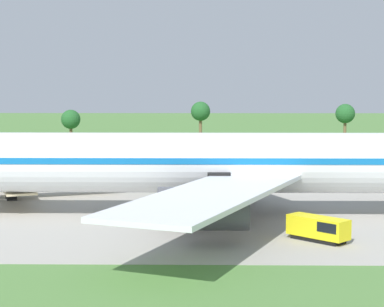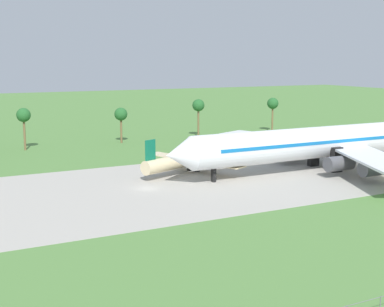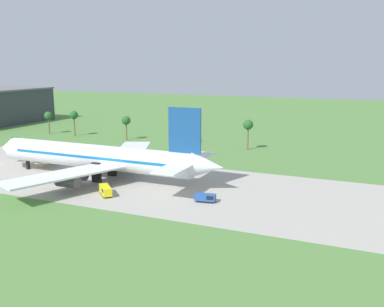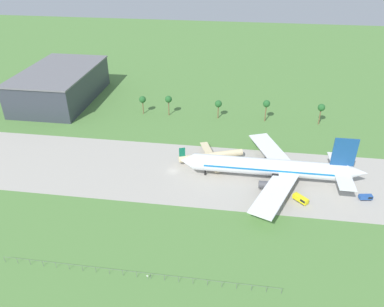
{
  "view_description": "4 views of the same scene",
  "coord_description": "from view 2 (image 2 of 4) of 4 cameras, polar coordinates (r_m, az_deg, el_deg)",
  "views": [
    {
      "loc": [
        38.67,
        -76.07,
        14.1
      ],
      "look_at": [
        37.42,
        -0.69,
        6.87
      ],
      "focal_mm": 65.0,
      "sensor_mm": 36.0,
      "label": 1
    },
    {
      "loc": [
        -35.38,
        -87.27,
        23.01
      ],
      "look_at": [
        8.66,
        -0.69,
        5.87
      ],
      "focal_mm": 50.0,
      "sensor_mm": 36.0,
      "label": 2
    },
    {
      "loc": [
        106.58,
        -94.37,
        30.69
      ],
      "look_at": [
        66.17,
        -0.69,
        9.15
      ],
      "focal_mm": 40.0,
      "sensor_mm": 36.0,
      "label": 3
    },
    {
      "loc": [
        25.82,
        -124.98,
        83.87
      ],
      "look_at": [
        7.1,
        5.0,
        6.0
      ],
      "focal_mm": 35.0,
      "sensor_mm": 36.0,
      "label": 4
    }
  ],
  "objects": [
    {
      "name": "regional_aircraft",
      "position": [
        111.06,
        0.13,
        -0.57
      ],
      "size": [
        26.66,
        24.29,
        7.99
      ],
      "color": "beige",
      "rests_on": "ground_plane"
    },
    {
      "name": "perimeter_fence",
      "position": [
        52.52,
        19.45,
        -14.83
      ],
      "size": [
        80.1,
        0.1,
        2.1
      ],
      "color": "slate",
      "rests_on": "ground_plane"
    },
    {
      "name": "jet_airliner",
      "position": [
        115.59,
        13.64,
        1.16
      ],
      "size": [
        70.96,
        60.72,
        20.3
      ],
      "color": "white",
      "rests_on": "ground_plane"
    },
    {
      "name": "ground_plane",
      "position": [
        96.94,
        -4.76,
        -3.76
      ],
      "size": [
        600.0,
        600.0,
        0.0
      ],
      "primitive_type": "plane",
      "color": "#517F3D"
    },
    {
      "name": "taxiway_strip",
      "position": [
        96.94,
        -4.76,
        -3.75
      ],
      "size": [
        320.0,
        44.0,
        0.02
      ],
      "color": "#A8A399",
      "rests_on": "ground_plane"
    },
    {
      "name": "palm_tree_row",
      "position": [
        150.05,
        -6.91,
        4.41
      ],
      "size": [
        94.68,
        3.6,
        11.41
      ],
      "color": "brown",
      "rests_on": "ground_plane"
    }
  ]
}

